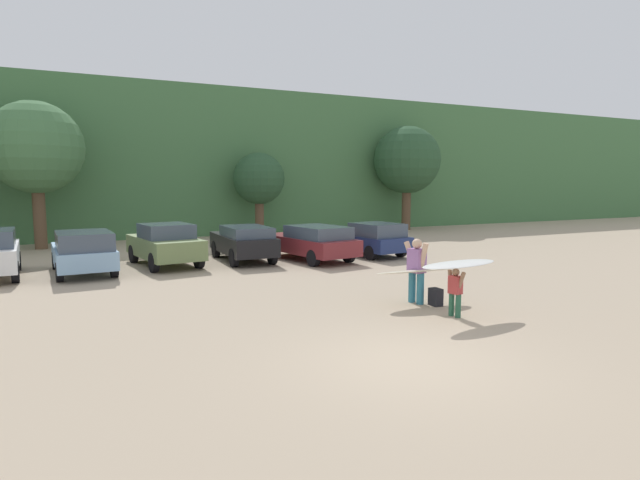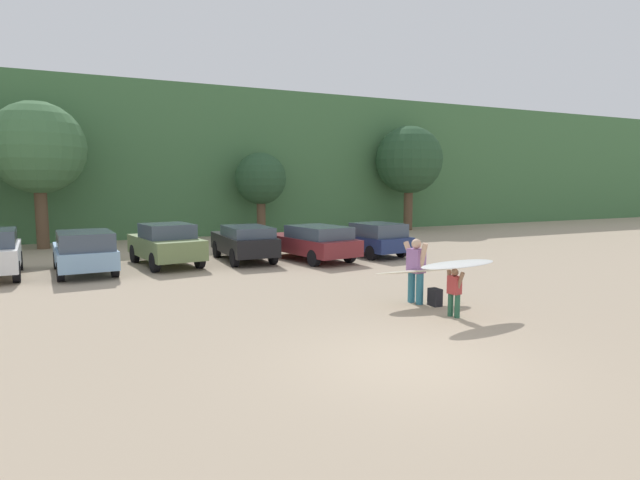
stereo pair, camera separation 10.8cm
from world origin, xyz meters
TOP-DOWN VIEW (x-y plane):
  - ground_plane at (0.00, 0.00)m, footprint 120.00×120.00m
  - hillside_ridge at (0.00, 28.92)m, footprint 108.00×12.00m
  - tree_center_left at (-6.72, 20.59)m, footprint 4.33×4.33m
  - tree_left at (4.62, 21.50)m, footprint 3.00×3.00m
  - tree_far_left at (14.94, 21.36)m, footprint 4.45×4.45m
  - parked_car_sky_blue at (-5.01, 12.15)m, footprint 2.10×4.32m
  - parked_car_olive_green at (-2.16, 12.85)m, footprint 2.44×4.39m
  - parked_car_black at (0.88, 12.63)m, footprint 1.79×4.25m
  - parked_car_maroon at (3.47, 11.68)m, footprint 2.62×4.90m
  - parked_car_navy at (6.30, 11.88)m, footprint 2.35×4.45m
  - person_adult at (2.79, 3.62)m, footprint 0.39×0.84m
  - person_child at (2.78, 2.08)m, footprint 0.26×0.51m
  - surfboard_cream at (2.74, 3.56)m, footprint 2.38×0.81m
  - surfboard_white at (2.81, 1.99)m, footprint 2.35×0.91m
  - backpack_dropped at (3.08, 3.17)m, footprint 0.24×0.34m

SIDE VIEW (x-z plane):
  - ground_plane at x=0.00m, z-range 0.00..0.00m
  - backpack_dropped at x=3.08m, z-range 0.00..0.45m
  - person_child at x=2.78m, z-range 0.07..1.24m
  - parked_car_navy at x=6.30m, z-range 0.02..1.47m
  - parked_car_maroon at x=3.47m, z-range 0.05..1.49m
  - parked_car_black at x=0.88m, z-range 0.08..1.53m
  - parked_car_sky_blue at x=-5.01m, z-range 0.04..1.57m
  - parked_car_olive_green at x=-2.16m, z-range 0.03..1.65m
  - surfboard_cream at x=2.74m, z-range 0.79..0.96m
  - person_adult at x=2.79m, z-range 0.11..1.82m
  - surfboard_white at x=2.81m, z-range 1.22..1.34m
  - tree_left at x=4.62m, z-range 0.90..5.81m
  - hillside_ridge at x=0.00m, z-range 0.00..8.82m
  - tree_far_left at x=14.94m, z-range 1.19..8.09m
  - tree_center_left at x=-6.72m, z-range 1.29..8.27m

